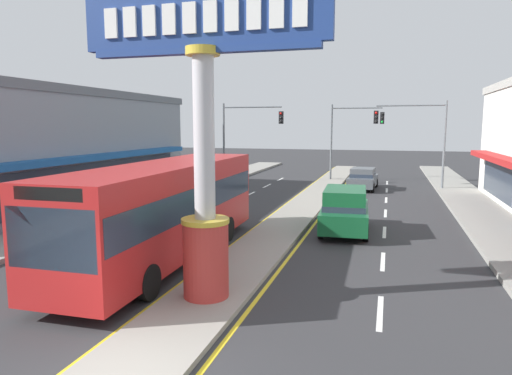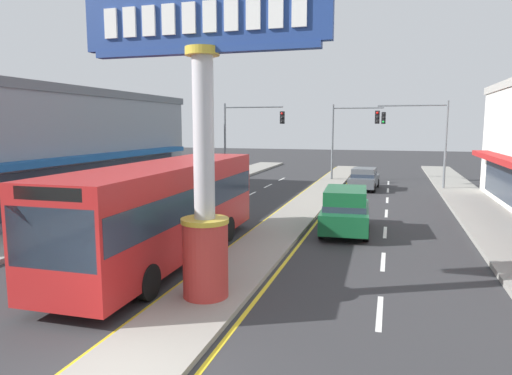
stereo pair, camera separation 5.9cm
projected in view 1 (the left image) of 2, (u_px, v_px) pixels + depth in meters
The scene contains 12 objects.
median_strip at pixel (303, 208), 24.89m from camera, with size 2.09×52.00×0.14m, color gray.
sidewalk_left at pixel (136, 205), 25.49m from camera, with size 2.78×60.00×0.18m, color gray.
sidewalk_right at pixel (494, 225), 20.48m from camera, with size 2.78×60.00×0.18m, color gray.
lane_markings at pixel (298, 214), 23.61m from camera, with size 8.83×52.00×0.01m.
district_sign at pixel (204, 142), 11.30m from camera, with size 6.27×1.22×7.73m.
storefront_left at pixel (38, 148), 25.62m from camera, with size 8.11×22.32×6.54m.
traffic_light_left_side at pixel (245, 129), 35.08m from camera, with size 4.86×0.46×6.20m.
traffic_light_right_side at pixel (418, 129), 31.81m from camera, with size 4.86×0.46×6.20m.
traffic_light_median_far at pixel (350, 129), 36.73m from camera, with size 4.20×0.46×6.20m.
bus_near_right_lane at pixel (166, 205), 15.30m from camera, with size 2.71×11.24×3.26m.
suv_far_right_lane at pixel (345, 210), 19.37m from camera, with size 2.16×4.70×1.90m.
sedan_near_left_lane at pixel (363, 178), 32.45m from camera, with size 2.03×4.39×1.53m.
Camera 1 is at (4.41, -6.25, 4.52)m, focal length 32.11 mm.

